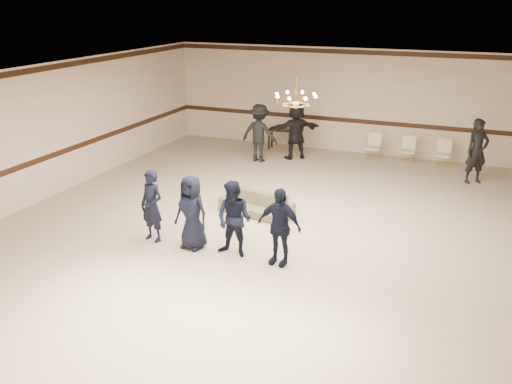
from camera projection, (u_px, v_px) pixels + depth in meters
room at (279, 162)px, 10.93m from camera, size 12.01×14.01×3.21m
chair_rail at (356, 121)px, 17.21m from camera, size 12.00×0.02×0.14m
crown_molding at (360, 52)px, 16.51m from camera, size 12.00×0.02×0.14m
chandelier at (296, 89)px, 11.37m from camera, size 0.94×0.94×0.89m
boy_a at (152, 206)px, 11.03m from camera, size 0.60×0.46×1.47m
boy_b at (192, 212)px, 10.71m from camera, size 0.78×0.57×1.47m
boy_c at (234, 219)px, 10.38m from camera, size 0.76×0.61×1.47m
boy_d at (279, 226)px, 10.06m from camera, size 0.90×0.46×1.47m
settee at (256, 204)px, 12.51m from camera, size 1.77×0.95×0.49m
adult_left at (259, 133)px, 16.33m from camera, size 1.13×0.69×1.71m
adult_mid at (296, 131)px, 16.61m from camera, size 1.56×1.38×1.71m
adult_right at (477, 151)px, 14.43m from camera, size 0.75×0.69×1.71m
banquet_chair_left at (373, 148)px, 16.47m from camera, size 0.42×0.42×0.83m
banquet_chair_mid at (408, 151)px, 16.11m from camera, size 0.43×0.43×0.83m
banquet_chair_right at (444, 155)px, 15.75m from camera, size 0.44×0.44×0.83m
console_table at (281, 139)px, 17.75m from camera, size 0.82×0.41×0.66m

